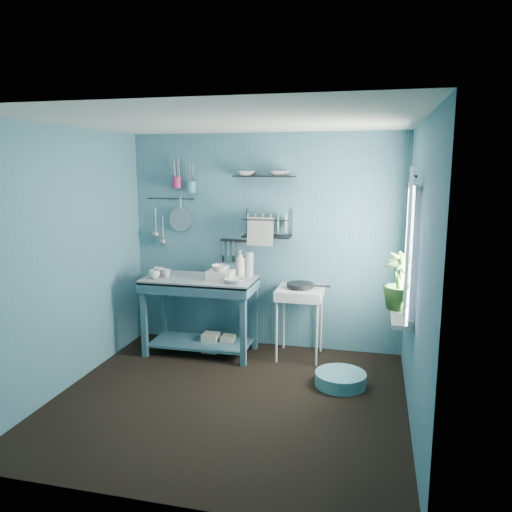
% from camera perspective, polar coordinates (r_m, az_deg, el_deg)
% --- Properties ---
extents(floor, '(3.20, 3.20, 0.00)m').
position_cam_1_polar(floor, '(4.82, -3.06, -15.99)').
color(floor, black).
rests_on(floor, ground).
extents(ceiling, '(3.20, 3.20, 0.00)m').
position_cam_1_polar(ceiling, '(4.33, -3.39, 15.15)').
color(ceiling, silver).
rests_on(ceiling, ground).
extents(wall_back, '(3.20, 0.00, 3.20)m').
position_cam_1_polar(wall_back, '(5.84, 1.01, 1.62)').
color(wall_back, '#3B6C7A').
rests_on(wall_back, ground).
extents(wall_front, '(3.20, 0.00, 3.20)m').
position_cam_1_polar(wall_front, '(3.05, -11.40, -6.77)').
color(wall_front, '#3B6C7A').
rests_on(wall_front, ground).
extents(wall_left, '(0.00, 3.00, 3.00)m').
position_cam_1_polar(wall_left, '(5.10, -20.71, -0.34)').
color(wall_left, '#3B6C7A').
rests_on(wall_left, ground).
extents(wall_right, '(0.00, 3.00, 3.00)m').
position_cam_1_polar(wall_right, '(4.24, 17.98, -2.22)').
color(wall_right, '#3B6C7A').
rests_on(wall_right, ground).
extents(work_counter, '(1.30, 0.74, 0.89)m').
position_cam_1_polar(work_counter, '(5.77, -6.35, -6.78)').
color(work_counter, '#315A68').
rests_on(work_counter, floor).
extents(mug_left, '(0.12, 0.12, 0.10)m').
position_cam_1_polar(mug_left, '(5.68, -11.55, -2.08)').
color(mug_left, beige).
rests_on(mug_left, work_counter).
extents(mug_mid, '(0.14, 0.14, 0.09)m').
position_cam_1_polar(mug_mid, '(5.73, -10.23, -1.95)').
color(mug_mid, beige).
rests_on(mug_mid, work_counter).
extents(mug_right, '(0.17, 0.17, 0.10)m').
position_cam_1_polar(mug_right, '(5.83, -11.07, -1.74)').
color(mug_right, beige).
rests_on(mug_right, work_counter).
extents(wash_tub, '(0.28, 0.22, 0.10)m').
position_cam_1_polar(wash_tub, '(5.55, -4.09, -2.18)').
color(wash_tub, silver).
rests_on(wash_tub, work_counter).
extents(tub_bowl, '(0.19, 0.19, 0.06)m').
position_cam_1_polar(tub_bowl, '(5.53, -4.10, -1.36)').
color(tub_bowl, beige).
rests_on(tub_bowl, wash_tub).
extents(soap_bottle, '(0.11, 0.12, 0.30)m').
position_cam_1_polar(soap_bottle, '(5.69, -1.80, -0.82)').
color(soap_bottle, silver).
rests_on(soap_bottle, work_counter).
extents(water_bottle, '(0.09, 0.09, 0.28)m').
position_cam_1_polar(water_bottle, '(5.68, -0.77, -0.92)').
color(water_bottle, '#A7B3BA').
rests_on(water_bottle, work_counter).
extents(counter_bowl, '(0.22, 0.22, 0.05)m').
position_cam_1_polar(counter_bowl, '(5.38, -2.47, -2.82)').
color(counter_bowl, beige).
rests_on(counter_bowl, work_counter).
extents(hotplate_stand, '(0.58, 0.58, 0.80)m').
position_cam_1_polar(hotplate_stand, '(5.65, 5.00, -7.60)').
color(hotplate_stand, silver).
rests_on(hotplate_stand, floor).
extents(frying_pan, '(0.30, 0.30, 0.03)m').
position_cam_1_polar(frying_pan, '(5.53, 5.07, -3.30)').
color(frying_pan, black).
rests_on(frying_pan, hotplate_stand).
extents(knife_strip, '(0.32, 0.04, 0.03)m').
position_cam_1_polar(knife_strip, '(5.90, -2.60, 1.78)').
color(knife_strip, black).
rests_on(knife_strip, wall_back).
extents(dish_rack, '(0.55, 0.24, 0.32)m').
position_cam_1_polar(dish_rack, '(5.67, 1.28, 3.76)').
color(dish_rack, black).
rests_on(dish_rack, wall_back).
extents(upper_shelf, '(0.71, 0.24, 0.01)m').
position_cam_1_polar(upper_shelf, '(5.67, 0.95, 9.08)').
color(upper_shelf, black).
rests_on(upper_shelf, wall_back).
extents(shelf_bowl_left, '(0.22, 0.22, 0.05)m').
position_cam_1_polar(shelf_bowl_left, '(5.72, -1.09, 9.71)').
color(shelf_bowl_left, beige).
rests_on(shelf_bowl_left, upper_shelf).
extents(shelf_bowl_right, '(0.23, 0.23, 0.05)m').
position_cam_1_polar(shelf_bowl_right, '(5.63, 2.73, 9.42)').
color(shelf_bowl_right, beige).
rests_on(shelf_bowl_right, upper_shelf).
extents(utensil_cup_magenta, '(0.11, 0.11, 0.13)m').
position_cam_1_polar(utensil_cup_magenta, '(6.01, -9.02, 8.31)').
color(utensil_cup_magenta, '#B52156').
rests_on(utensil_cup_magenta, wall_back).
extents(utensil_cup_teal, '(0.11, 0.11, 0.13)m').
position_cam_1_polar(utensil_cup_teal, '(5.95, -7.42, 7.82)').
color(utensil_cup_teal, teal).
rests_on(utensil_cup_teal, wall_back).
extents(colander, '(0.28, 0.03, 0.28)m').
position_cam_1_polar(colander, '(6.06, -8.60, 4.14)').
color(colander, '#979A9E').
rests_on(colander, wall_back).
extents(ladle_outer, '(0.01, 0.01, 0.30)m').
position_cam_1_polar(ladle_outer, '(6.21, -11.41, 4.04)').
color(ladle_outer, '#979A9E').
rests_on(ladle_outer, wall_back).
extents(ladle_inner, '(0.01, 0.01, 0.30)m').
position_cam_1_polar(ladle_inner, '(6.18, -10.59, 3.20)').
color(ladle_inner, '#979A9E').
rests_on(ladle_inner, wall_back).
extents(hook_rail, '(0.60, 0.01, 0.01)m').
position_cam_1_polar(hook_rail, '(6.11, -9.75, 6.48)').
color(hook_rail, black).
rests_on(hook_rail, wall_back).
extents(window_glass, '(0.00, 1.10, 1.10)m').
position_cam_1_polar(window_glass, '(4.65, 17.49, 0.77)').
color(window_glass, white).
rests_on(window_glass, wall_right).
extents(windowsill, '(0.16, 0.95, 0.04)m').
position_cam_1_polar(windowsill, '(4.78, 16.09, -6.18)').
color(windowsill, silver).
rests_on(windowsill, wall_right).
extents(curtain, '(0.00, 1.35, 1.35)m').
position_cam_1_polar(curtain, '(4.35, 16.93, 0.82)').
color(curtain, silver).
rests_on(curtain, wall_right).
extents(curtain_rod, '(0.02, 1.05, 0.02)m').
position_cam_1_polar(curtain_rod, '(4.59, 17.37, 8.81)').
color(curtain_rod, black).
rests_on(curtain_rod, wall_right).
extents(potted_plant, '(0.30, 0.30, 0.53)m').
position_cam_1_polar(potted_plant, '(4.74, 16.08, -2.77)').
color(potted_plant, '#336428').
rests_on(potted_plant, windowsill).
extents(storage_tin_large, '(0.18, 0.18, 0.22)m').
position_cam_1_polar(storage_tin_large, '(5.89, -5.19, -9.82)').
color(storage_tin_large, tan).
rests_on(storage_tin_large, floor).
extents(storage_tin_small, '(0.15, 0.15, 0.20)m').
position_cam_1_polar(storage_tin_small, '(5.86, -3.21, -9.99)').
color(storage_tin_small, tan).
rests_on(storage_tin_small, floor).
extents(floor_basin, '(0.50, 0.50, 0.13)m').
position_cam_1_polar(floor_basin, '(5.11, 9.63, -13.70)').
color(floor_basin, teal).
rests_on(floor_basin, floor).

